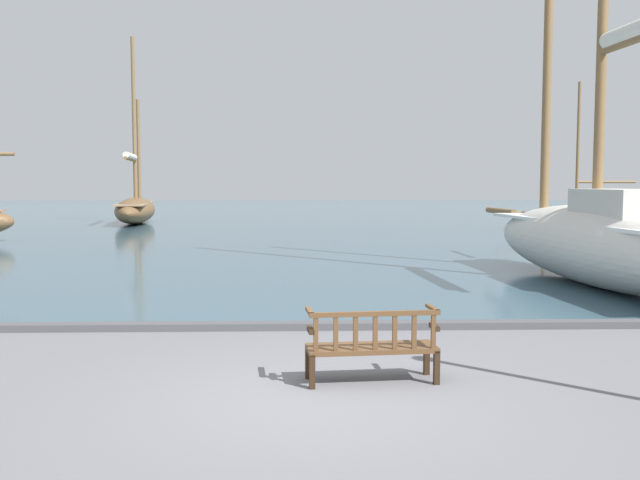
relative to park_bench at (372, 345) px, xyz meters
The scene contains 7 objects.
ground_plane 1.09m from the park_bench, 138.14° to the right, with size 160.00×160.00×0.00m, color slate.
harbor_water 43.35m from the park_bench, 90.97° to the left, with size 100.00×80.00×0.08m, color #385666.
quay_edge_kerb 3.30m from the park_bench, 102.98° to the left, with size 40.00×0.30×0.12m, color #4C4C50.
park_bench is the anchor object (origin of this frame).
sailboat_distant_harbor 34.30m from the park_bench, 107.53° to the left, with size 3.25×9.35×10.61m.
sailboat_outer_starboard 29.09m from the park_bench, 63.72° to the left, with size 7.69×2.98×7.23m.
sailboat_far_port 9.62m from the park_bench, 50.96° to the left, with size 3.20×12.80×15.43m.
Camera 1 is at (-0.16, -7.94, 2.47)m, focal length 40.00 mm.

